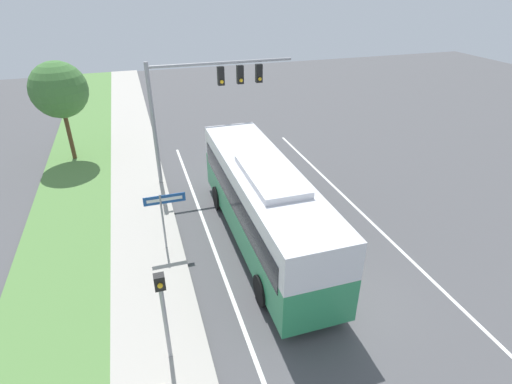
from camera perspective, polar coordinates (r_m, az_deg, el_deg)
name	(u,v)px	position (r m, az deg, el deg)	size (l,w,h in m)	color
ground_plane	(341,297)	(14.59, 12.02, -14.47)	(80.00, 80.00, 0.00)	#4C4C4F
sidewalk	(159,339)	(13.29, -13.72, -19.78)	(2.80, 80.00, 0.12)	#ADA89E
grass_verge	(44,367)	(13.73, -28.03, -21.22)	(3.60, 80.00, 0.10)	#568442
lane_divider_near	(241,321)	(13.53, -2.17, -17.94)	(0.14, 30.00, 0.01)	silver
lane_divider_far	(428,276)	(16.39, 23.33, -10.98)	(0.14, 30.00, 0.01)	silver
bus	(263,201)	(15.71, 1.07, -1.25)	(2.60, 10.68, 3.62)	#2D8956
signal_gantry	(203,93)	(20.52, -7.59, 13.88)	(7.28, 0.41, 6.30)	#939399
pedestrian_signal	(163,304)	(11.30, -13.16, -15.37)	(0.28, 0.34, 3.11)	#939399
street_sign	(164,211)	(15.78, -13.01, -2.61)	(1.59, 0.08, 2.56)	#939399
roadside_tree	(59,90)	(25.28, -26.33, 12.93)	(3.11, 3.11, 5.67)	brown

